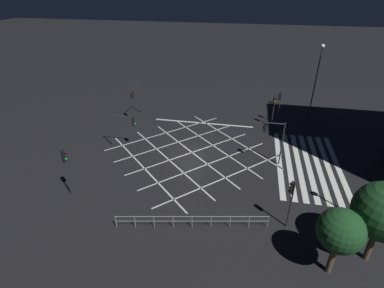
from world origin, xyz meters
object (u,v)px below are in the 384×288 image
(traffic_light_se_cross, at_px, (279,101))
(traffic_light_ne_main, at_px, (135,95))
(traffic_light_nw_cross, at_px, (65,163))
(street_tree_far, at_px, (384,212))
(street_tree_near, at_px, (341,231))
(traffic_light_se_main, at_px, (274,106))
(traffic_light_median_south, at_px, (273,134))
(traffic_light_sw_cross, at_px, (291,195))
(traffic_light_median_north, at_px, (124,123))
(street_lamp_west, at_px, (318,68))

(traffic_light_se_cross, height_order, traffic_light_ne_main, traffic_light_ne_main)
(traffic_light_nw_cross, height_order, street_tree_far, street_tree_far)
(street_tree_far, bearing_deg, street_tree_near, 120.14)
(street_tree_near, bearing_deg, traffic_light_se_main, 7.57)
(traffic_light_nw_cross, height_order, traffic_light_ne_main, traffic_light_nw_cross)
(traffic_light_median_south, xyz_separation_m, street_tree_far, (-10.33, -5.80, 0.69))
(traffic_light_median_south, bearing_deg, street_tree_near, 105.35)
(traffic_light_se_main, bearing_deg, traffic_light_ne_main, -87.74)
(traffic_light_ne_main, bearing_deg, street_tree_far, 50.47)
(traffic_light_nw_cross, height_order, traffic_light_sw_cross, traffic_light_nw_cross)
(street_tree_near, bearing_deg, traffic_light_nw_cross, 79.10)
(traffic_light_se_main, distance_m, traffic_light_ne_main, 16.81)
(traffic_light_nw_cross, distance_m, traffic_light_median_north, 8.59)
(traffic_light_se_main, xyz_separation_m, street_tree_far, (-18.86, -5.26, 1.24))
(street_tree_near, bearing_deg, street_lamp_west, -5.01)
(traffic_light_se_main, bearing_deg, traffic_light_median_north, -61.98)
(traffic_light_sw_cross, distance_m, traffic_light_median_north, 18.00)
(traffic_light_se_main, distance_m, traffic_light_sw_cross, 16.93)
(traffic_light_nw_cross, bearing_deg, street_tree_near, -10.90)
(traffic_light_ne_main, height_order, street_tree_far, street_tree_far)
(traffic_light_ne_main, distance_m, street_tree_far, 28.60)
(traffic_light_se_cross, relative_size, street_lamp_west, 0.44)
(traffic_light_median_south, bearing_deg, street_tree_far, 119.31)
(traffic_light_median_south, xyz_separation_m, street_tree_near, (-11.82, -3.24, 0.15))
(traffic_light_se_cross, bearing_deg, traffic_light_se_main, 57.74)
(street_tree_near, distance_m, street_tree_far, 3.01)
(street_tree_far, bearing_deg, traffic_light_sw_cross, 68.24)
(traffic_light_nw_cross, bearing_deg, traffic_light_se_cross, 45.77)
(traffic_light_nw_cross, relative_size, traffic_light_median_south, 0.98)
(traffic_light_sw_cross, bearing_deg, street_tree_far, 158.24)
(traffic_light_median_south, distance_m, street_lamp_west, 13.97)
(traffic_light_se_cross, height_order, traffic_light_median_south, traffic_light_median_south)
(street_lamp_west, bearing_deg, street_tree_near, 174.99)
(traffic_light_median_south, bearing_deg, street_lamp_west, -113.25)
(traffic_light_se_cross, distance_m, street_tree_near, 21.47)
(traffic_light_se_cross, height_order, street_lamp_west, street_lamp_west)
(traffic_light_ne_main, bearing_deg, street_tree_near, 44.73)
(traffic_light_se_main, xyz_separation_m, traffic_light_median_north, (-8.14, 15.30, 0.08))
(traffic_light_se_cross, height_order, traffic_light_sw_cross, traffic_light_se_cross)
(traffic_light_se_cross, bearing_deg, traffic_light_ne_main, 5.52)
(traffic_light_median_north, bearing_deg, street_tree_far, -27.53)
(traffic_light_se_main, height_order, street_tree_near, street_tree_near)
(street_lamp_west, height_order, street_tree_near, street_lamp_west)
(street_lamp_west, bearing_deg, traffic_light_median_north, 121.08)
(traffic_light_median_north, bearing_deg, traffic_light_median_south, -1.48)
(traffic_light_nw_cross, xyz_separation_m, street_lamp_west, (20.63, -21.38, 3.21))
(traffic_light_median_south, distance_m, traffic_light_median_north, 14.77)
(traffic_light_median_north, distance_m, street_lamp_west, 23.78)
(traffic_light_se_main, height_order, traffic_light_median_north, traffic_light_se_main)
(traffic_light_sw_cross, distance_m, street_tree_near, 4.15)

